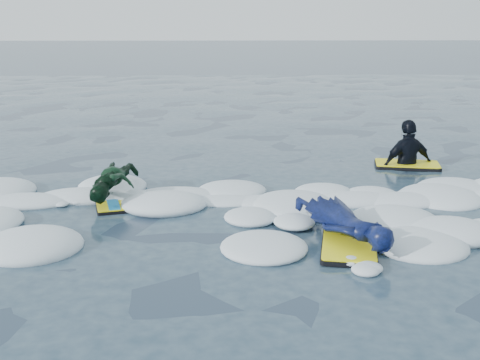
% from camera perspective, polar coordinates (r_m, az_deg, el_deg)
% --- Properties ---
extents(ground, '(120.00, 120.00, 0.00)m').
position_cam_1_polar(ground, '(7.73, 0.64, -5.39)').
color(ground, '#172637').
rests_on(ground, ground).
extents(foam_band, '(12.00, 3.10, 0.30)m').
position_cam_1_polar(foam_band, '(8.71, 0.38, -2.97)').
color(foam_band, white).
rests_on(foam_band, ground).
extents(prone_woman_unit, '(1.26, 1.90, 0.47)m').
position_cam_1_polar(prone_woman_unit, '(7.57, 10.02, -4.16)').
color(prone_woman_unit, black).
rests_on(prone_woman_unit, ground).
extents(prone_child_unit, '(0.85, 1.44, 0.53)m').
position_cam_1_polar(prone_child_unit, '(9.24, -11.85, -0.45)').
color(prone_child_unit, black).
rests_on(prone_child_unit, ground).
extents(waiting_rider_unit, '(1.26, 0.85, 1.75)m').
position_cam_1_polar(waiting_rider_unit, '(11.60, 15.56, 1.28)').
color(waiting_rider_unit, black).
rests_on(waiting_rider_unit, ground).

